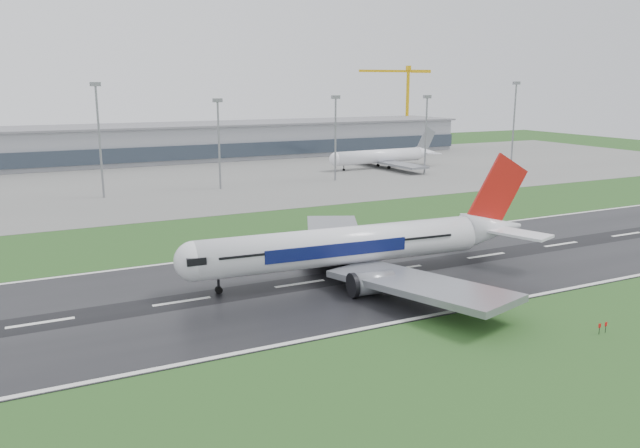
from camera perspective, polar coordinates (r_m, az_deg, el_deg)
ground at (r=126.01m, az=14.99°, el=-2.85°), size 520.00×520.00×0.00m
runway at (r=125.99m, az=14.99°, el=-2.83°), size 400.00×45.00×0.10m
apron at (r=232.91m, az=-5.54°, el=4.54°), size 400.00×130.00×0.08m
terminal at (r=288.67m, az=-9.81°, el=7.47°), size 240.00×36.00×15.00m
main_airliner at (r=107.20m, az=4.29°, el=0.27°), size 70.20×67.29×19.44m
parked_airliner at (r=251.28m, az=5.78°, el=6.87°), size 54.23×50.88×15.13m
tower_crane at (r=351.00m, az=8.01°, el=10.70°), size 43.32×5.84×42.84m
floodmast_1 at (r=192.98m, az=-19.55°, el=7.01°), size 0.64×0.64×32.28m
floodmast_2 at (r=200.48m, az=-9.24°, el=7.05°), size 0.64×0.64×27.37m
floodmast_3 at (r=216.12m, az=1.42°, el=7.69°), size 0.64×0.64×28.01m
floodmast_4 at (r=235.93m, az=9.68°, el=7.91°), size 0.64×0.64×27.80m
floodmast_5 at (r=262.71m, az=17.33°, el=8.53°), size 0.64×0.64×32.74m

